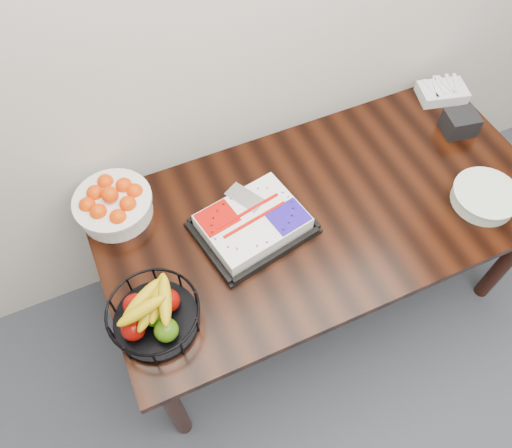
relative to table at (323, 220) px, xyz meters
name	(u,v)px	position (x,y,z in m)	size (l,w,h in m)	color
table	(323,220)	(0.00, 0.00, 0.00)	(1.80, 0.90, 0.75)	black
cake_tray	(253,224)	(-0.30, 0.03, 0.13)	(0.48, 0.41, 0.09)	black
tangerine_bowl	(112,201)	(-0.76, 0.31, 0.17)	(0.30, 0.30, 0.19)	white
fruit_basket	(154,314)	(-0.76, -0.19, 0.15)	(0.31, 0.31, 0.17)	black
plate_stack	(484,197)	(0.59, -0.23, 0.12)	(0.26, 0.26, 0.06)	white
fork_bag	(442,92)	(0.79, 0.34, 0.12)	(0.24, 0.19, 0.06)	silver
napkin_box	(460,123)	(0.73, 0.13, 0.13)	(0.13, 0.12, 0.10)	black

